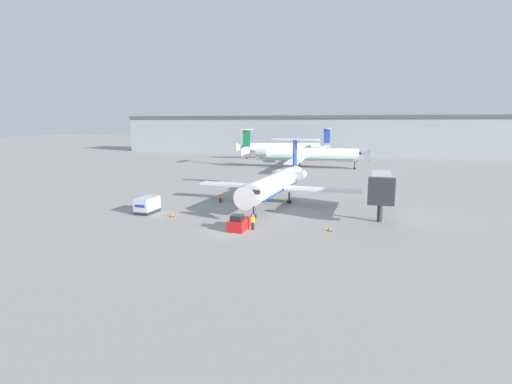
% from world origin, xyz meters
% --- Properties ---
extents(ground_plane, '(600.00, 600.00, 0.00)m').
position_xyz_m(ground_plane, '(0.00, 0.00, 0.00)').
color(ground_plane, gray).
extents(terminal_building, '(180.00, 16.80, 15.42)m').
position_xyz_m(terminal_building, '(0.00, 120.00, 7.74)').
color(terminal_building, '#9EA3AD').
rests_on(terminal_building, ground).
extents(airplane_main, '(26.46, 27.37, 9.81)m').
position_xyz_m(airplane_main, '(0.58, 17.94, 3.35)').
color(airplane_main, white).
rests_on(airplane_main, ground).
extents(pushback_tug, '(1.92, 3.70, 1.99)m').
position_xyz_m(pushback_tug, '(0.24, 1.28, 0.75)').
color(pushback_tug, '#B21919').
rests_on(pushback_tug, ground).
extents(luggage_cart, '(2.17, 3.71, 2.28)m').
position_xyz_m(luggage_cart, '(-15.39, 5.89, 1.14)').
color(luggage_cart, '#232326').
rests_on(luggage_cart, ground).
extents(worker_near_tug, '(0.40, 0.26, 1.85)m').
position_xyz_m(worker_near_tug, '(1.84, 1.71, 0.98)').
color(worker_near_tug, '#232838').
rests_on(worker_near_tug, ground).
extents(worker_by_wing, '(0.40, 0.24, 1.63)m').
position_xyz_m(worker_by_wing, '(-8.07, 15.73, 0.84)').
color(worker_by_wing, '#232838').
rests_on(worker_by_wing, ground).
extents(traffic_cone_left, '(0.52, 0.52, 0.72)m').
position_xyz_m(traffic_cone_left, '(-10.85, 4.80, 0.34)').
color(traffic_cone_left, black).
rests_on(traffic_cone_left, ground).
extents(traffic_cone_right, '(0.53, 0.53, 0.62)m').
position_xyz_m(traffic_cone_right, '(10.85, 3.84, 0.30)').
color(traffic_cone_right, black).
rests_on(traffic_cone_right, ground).
extents(airplane_parked_far_left, '(36.28, 39.00, 10.82)m').
position_xyz_m(airplane_parked_far_left, '(-4.60, 69.22, 3.85)').
color(airplane_parked_far_left, white).
rests_on(airplane_parked_far_left, ground).
extents(airplane_parked_far_right, '(33.30, 36.88, 10.62)m').
position_xyz_m(airplane_parked_far_right, '(-16.02, 96.46, 3.91)').
color(airplane_parked_far_right, silver).
rests_on(airplane_parked_far_right, ground).
extents(jet_bridge, '(3.20, 12.15, 6.19)m').
position_xyz_m(jet_bridge, '(16.56, 12.70, 4.45)').
color(jet_bridge, '#2D2D33').
rests_on(jet_bridge, ground).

